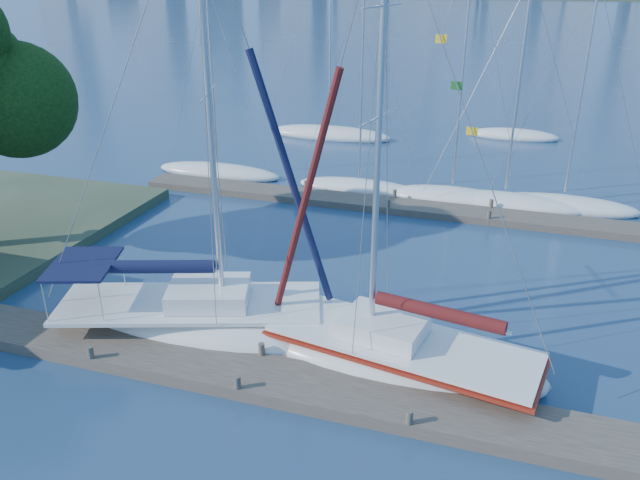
% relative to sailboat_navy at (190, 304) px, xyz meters
% --- Properties ---
extents(ground, '(700.00, 700.00, 0.00)m').
position_rel_sailboat_navy_xyz_m(ground, '(3.12, -2.10, -1.05)').
color(ground, navy).
rests_on(ground, ground).
extents(near_dock, '(26.00, 2.00, 0.40)m').
position_rel_sailboat_navy_xyz_m(near_dock, '(3.12, -2.10, -0.85)').
color(near_dock, '#453A33').
rests_on(near_dock, ground).
extents(far_dock, '(30.00, 1.80, 0.36)m').
position_rel_sailboat_navy_xyz_m(far_dock, '(5.12, 13.90, -0.87)').
color(far_dock, '#453A33').
rests_on(far_dock, ground).
extents(sailboat_navy, '(10.05, 5.98, 14.58)m').
position_rel_sailboat_navy_xyz_m(sailboat_navy, '(0.00, 0.00, 0.00)').
color(sailboat_navy, white).
rests_on(sailboat_navy, ground).
extents(sailboat_maroon, '(9.32, 4.42, 14.03)m').
position_rel_sailboat_navy_xyz_m(sailboat_maroon, '(7.31, -0.01, -0.00)').
color(sailboat_maroon, white).
rests_on(sailboat_maroon, ground).
extents(bg_boat_0, '(8.19, 4.56, 11.42)m').
position_rel_sailboat_navy_xyz_m(bg_boat_0, '(-7.10, 16.42, -0.82)').
color(bg_boat_0, white).
rests_on(bg_boat_0, ground).
extents(bg_boat_1, '(7.30, 3.17, 11.84)m').
position_rel_sailboat_navy_xyz_m(bg_boat_1, '(1.79, 16.21, -0.83)').
color(bg_boat_1, white).
rests_on(bg_boat_1, ground).
extents(bg_boat_2, '(7.00, 2.81, 13.38)m').
position_rel_sailboat_navy_xyz_m(bg_boat_2, '(6.99, 16.03, -0.78)').
color(bg_boat_2, white).
rests_on(bg_boat_2, ground).
extents(bg_boat_3, '(8.83, 4.76, 11.68)m').
position_rel_sailboat_navy_xyz_m(bg_boat_3, '(9.73, 16.01, -0.81)').
color(bg_boat_3, white).
rests_on(bg_boat_3, ground).
extents(bg_boat_4, '(7.73, 2.79, 11.47)m').
position_rel_sailboat_navy_xyz_m(bg_boat_4, '(12.67, 16.56, -0.81)').
color(bg_boat_4, white).
rests_on(bg_boat_4, ground).
extents(bg_boat_6, '(9.53, 3.49, 14.79)m').
position_rel_sailboat_navy_xyz_m(bg_boat_6, '(-3.37, 27.38, -0.76)').
color(bg_boat_6, white).
rests_on(bg_boat_6, ground).
extents(bg_boat_7, '(6.75, 4.51, 12.84)m').
position_rel_sailboat_navy_xyz_m(bg_boat_7, '(9.73, 31.35, -0.80)').
color(bg_boat_7, white).
rests_on(bg_boat_7, ground).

